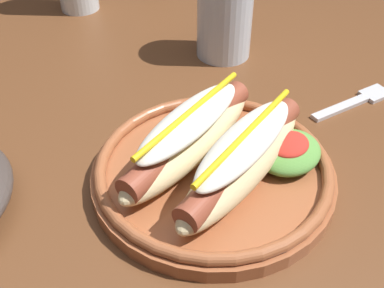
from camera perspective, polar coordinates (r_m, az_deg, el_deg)
The scene contains 4 objects.
dining_table at distance 0.57m, azimuth -2.98°, elevation -7.69°, with size 1.42×1.04×0.74m.
hot_dog_plate at distance 0.46m, azimuth 3.30°, elevation -1.76°, with size 0.24×0.24×0.08m.
fork at distance 0.62m, azimuth 19.50°, elevation 4.97°, with size 0.12×0.06×0.00m.
water_cup at distance 0.66m, azimuth 4.03°, elevation 15.94°, with size 0.08×0.08×0.13m, color silver.
Camera 1 is at (-0.28, -0.26, 1.07)m, focal length 43.77 mm.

